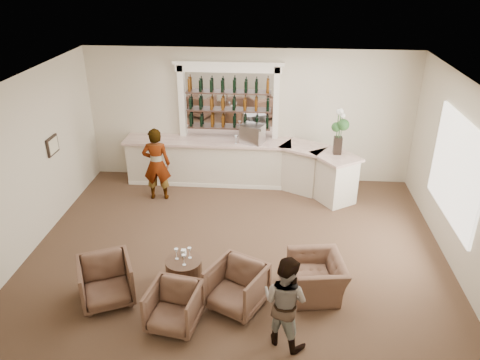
% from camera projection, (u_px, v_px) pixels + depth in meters
% --- Properties ---
extents(ground, '(8.00, 8.00, 0.00)m').
position_uv_depth(ground, '(237.00, 253.00, 9.09)').
color(ground, brown).
rests_on(ground, ground).
extents(room_shell, '(8.04, 7.02, 3.32)m').
position_uv_depth(room_shell, '(249.00, 127.00, 8.70)').
color(room_shell, beige).
rests_on(room_shell, ground).
extents(bar_counter, '(5.72, 1.80, 1.14)m').
position_uv_depth(bar_counter, '(241.00, 164.00, 11.54)').
color(bar_counter, beige).
rests_on(bar_counter, ground).
extents(back_bar_alcove, '(2.64, 0.25, 3.00)m').
position_uv_depth(back_bar_alcove, '(229.00, 102.00, 11.30)').
color(back_bar_alcove, white).
rests_on(back_bar_alcove, ground).
extents(cocktail_table, '(0.63, 0.63, 0.50)m').
position_uv_depth(cocktail_table, '(184.00, 272.00, 8.14)').
color(cocktail_table, '#46321E').
rests_on(cocktail_table, ground).
extents(sommelier, '(0.67, 0.47, 1.74)m').
position_uv_depth(sommelier, '(157.00, 164.00, 10.80)').
color(sommelier, gray).
rests_on(sommelier, ground).
extents(guest, '(0.91, 0.85, 1.49)m').
position_uv_depth(guest, '(285.00, 301.00, 6.72)').
color(guest, gray).
rests_on(guest, ground).
extents(armchair_left, '(1.11, 1.13, 0.78)m').
position_uv_depth(armchair_left, '(106.00, 281.00, 7.70)').
color(armchair_left, brown).
rests_on(armchair_left, ground).
extents(armchair_center, '(0.87, 0.89, 0.70)m').
position_uv_depth(armchair_center, '(174.00, 307.00, 7.19)').
color(armchair_center, brown).
rests_on(armchair_center, ground).
extents(armchair_right, '(1.12, 1.13, 0.77)m').
position_uv_depth(armchair_right, '(237.00, 287.00, 7.57)').
color(armchair_right, brown).
rests_on(armchair_right, ground).
extents(armchair_far, '(1.03, 1.13, 0.65)m').
position_uv_depth(armchair_far, '(317.00, 276.00, 7.91)').
color(armchair_far, brown).
rests_on(armchair_far, ground).
extents(espresso_machine, '(0.63, 0.59, 0.45)m').
position_uv_depth(espresso_machine, '(252.00, 134.00, 11.21)').
color(espresso_machine, '#B3B2B7').
rests_on(espresso_machine, bar_counter).
extents(flower_vase, '(0.28, 0.28, 1.07)m').
position_uv_depth(flower_vase, '(339.00, 129.00, 10.41)').
color(flower_vase, black).
rests_on(flower_vase, bar_counter).
extents(wine_glass_bar_left, '(0.07, 0.07, 0.21)m').
position_uv_depth(wine_glass_bar_left, '(236.00, 139.00, 11.20)').
color(wine_glass_bar_left, white).
rests_on(wine_glass_bar_left, bar_counter).
extents(wine_glass_bar_right, '(0.07, 0.07, 0.21)m').
position_uv_depth(wine_glass_bar_right, '(252.00, 138.00, 11.26)').
color(wine_glass_bar_right, white).
rests_on(wine_glass_bar_right, bar_counter).
extents(wine_glass_tbl_a, '(0.07, 0.07, 0.21)m').
position_uv_depth(wine_glass_tbl_a, '(176.00, 254.00, 8.02)').
color(wine_glass_tbl_a, white).
rests_on(wine_glass_tbl_a, cocktail_table).
extents(wine_glass_tbl_b, '(0.07, 0.07, 0.21)m').
position_uv_depth(wine_glass_tbl_b, '(190.00, 253.00, 8.05)').
color(wine_glass_tbl_b, white).
rests_on(wine_glass_tbl_b, cocktail_table).
extents(wine_glass_tbl_c, '(0.07, 0.07, 0.21)m').
position_uv_depth(wine_glass_tbl_c, '(184.00, 260.00, 7.87)').
color(wine_glass_tbl_c, white).
rests_on(wine_glass_tbl_c, cocktail_table).
extents(napkin_holder, '(0.08, 0.08, 0.12)m').
position_uv_depth(napkin_holder, '(184.00, 253.00, 8.13)').
color(napkin_holder, white).
rests_on(napkin_holder, cocktail_table).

